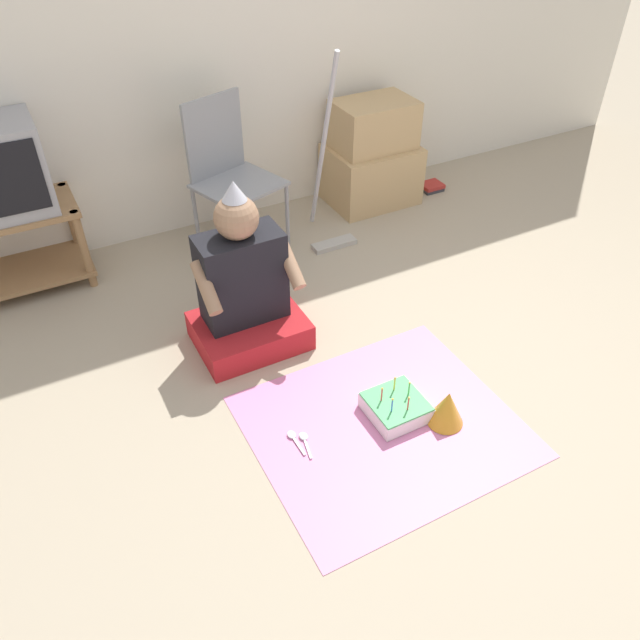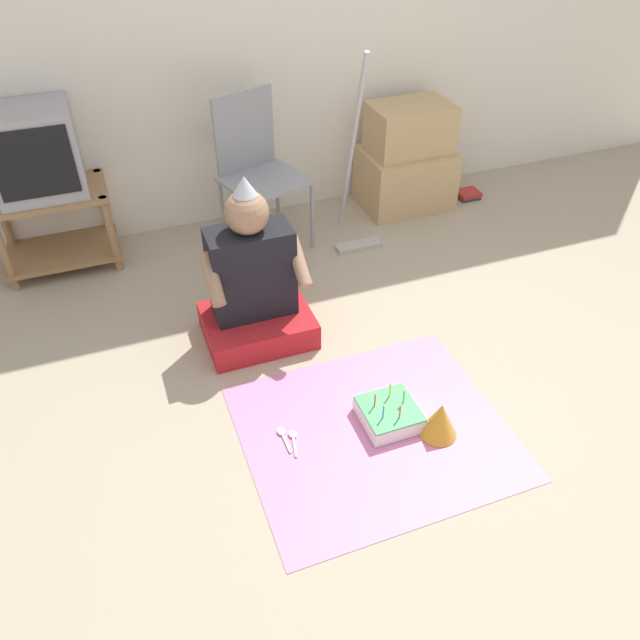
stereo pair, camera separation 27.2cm
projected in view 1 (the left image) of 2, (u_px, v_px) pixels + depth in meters
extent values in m
plane|color=tan|center=(436.00, 412.00, 2.77)|extent=(16.00, 16.00, 0.00)
cube|color=silver|center=(235.00, 1.00, 3.42)|extent=(6.40, 0.06, 2.55)
cube|color=#997047|center=(13.00, 212.00, 3.26)|extent=(0.63, 0.41, 0.03)
cube|color=#997047|center=(33.00, 270.00, 3.49)|extent=(0.63, 0.41, 0.02)
cylinder|color=#997047|center=(84.00, 250.00, 3.38)|extent=(0.04, 0.04, 0.47)
cylinder|color=#997047|center=(72.00, 221.00, 3.62)|extent=(0.04, 0.04, 0.47)
cube|color=black|center=(1.00, 182.00, 2.96)|extent=(0.38, 0.01, 0.36)
cube|color=gray|center=(239.00, 185.00, 3.52)|extent=(0.54, 0.51, 0.02)
cube|color=gray|center=(214.00, 137.00, 3.48)|extent=(0.37, 0.14, 0.46)
cylinder|color=gray|center=(235.00, 243.00, 3.45)|extent=(0.02, 0.02, 0.44)
cylinder|color=gray|center=(287.00, 217.00, 3.68)|extent=(0.02, 0.02, 0.44)
cylinder|color=gray|center=(197.00, 221.00, 3.64)|extent=(0.02, 0.02, 0.44)
cylinder|color=gray|center=(248.00, 198.00, 3.87)|extent=(0.02, 0.02, 0.44)
cube|color=tan|center=(371.00, 174.00, 4.19)|extent=(0.57, 0.43, 0.38)
cube|color=tan|center=(374.00, 125.00, 3.97)|extent=(0.50, 0.35, 0.30)
cube|color=#B2ADA3|center=(334.00, 244.00, 3.83)|extent=(0.28, 0.09, 0.03)
cylinder|color=#B7B7BC|center=(323.00, 146.00, 3.57)|extent=(0.03, 0.32, 1.13)
cube|color=#333338|center=(431.00, 188.00, 4.42)|extent=(0.14, 0.14, 0.02)
cube|color=#B72D28|center=(432.00, 185.00, 4.41)|extent=(0.15, 0.13, 0.03)
cube|color=red|center=(250.00, 331.00, 3.10)|extent=(0.53, 0.41, 0.14)
cube|color=black|center=(242.00, 277.00, 2.94)|extent=(0.40, 0.21, 0.46)
sphere|color=#9E7556|center=(236.00, 218.00, 2.74)|extent=(0.20, 0.20, 0.20)
cone|color=silver|center=(234.00, 190.00, 2.66)|extent=(0.11, 0.11, 0.09)
cylinder|color=#9E7556|center=(206.00, 288.00, 2.75)|extent=(0.06, 0.24, 0.20)
cylinder|color=#9E7556|center=(290.00, 264.00, 2.90)|extent=(0.06, 0.24, 0.20)
cube|color=pink|center=(383.00, 426.00, 2.70)|extent=(1.11, 0.97, 0.01)
cube|color=white|center=(396.00, 408.00, 2.73)|extent=(0.24, 0.24, 0.07)
cube|color=#4CB266|center=(397.00, 401.00, 2.71)|extent=(0.24, 0.24, 0.01)
cylinder|color=#66C666|center=(409.00, 390.00, 2.72)|extent=(0.01, 0.01, 0.07)
sphere|color=#FFCC4C|center=(410.00, 383.00, 2.69)|extent=(0.01, 0.01, 0.01)
cylinder|color=yellow|center=(394.00, 385.00, 2.74)|extent=(0.01, 0.01, 0.07)
sphere|color=#FFCC4C|center=(395.00, 378.00, 2.71)|extent=(0.01, 0.01, 0.01)
cylinder|color=#EA4C4C|center=(382.00, 396.00, 2.69)|extent=(0.01, 0.01, 0.07)
sphere|color=#FFCC4C|center=(382.00, 389.00, 2.66)|extent=(0.01, 0.01, 0.01)
cylinder|color=#4C7FE5|center=(392.00, 406.00, 2.64)|extent=(0.01, 0.01, 0.07)
sphere|color=#FFCC4C|center=(393.00, 399.00, 2.61)|extent=(0.01, 0.01, 0.01)
cylinder|color=#EA4C4C|center=(408.00, 405.00, 2.65)|extent=(0.01, 0.01, 0.07)
sphere|color=#FFCC4C|center=(409.00, 398.00, 2.62)|extent=(0.01, 0.01, 0.01)
cone|color=gold|center=(447.00, 408.00, 2.67)|extent=(0.16, 0.16, 0.17)
ellipsoid|color=white|center=(292.00, 435.00, 2.65)|extent=(0.04, 0.05, 0.01)
cube|color=white|center=(299.00, 446.00, 2.61)|extent=(0.01, 0.10, 0.01)
ellipsoid|color=white|center=(303.00, 436.00, 2.65)|extent=(0.04, 0.05, 0.01)
cube|color=white|center=(308.00, 449.00, 2.60)|extent=(0.03, 0.10, 0.01)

